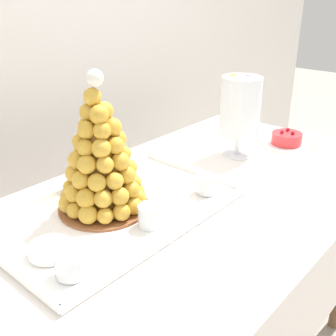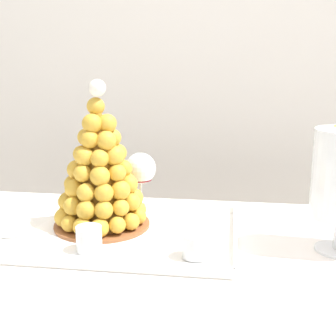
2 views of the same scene
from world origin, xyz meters
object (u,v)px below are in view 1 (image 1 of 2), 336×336
(creme_brulee_ramekin, at_px, (50,249))
(dessert_cup_left, at_px, (71,266))
(macaron_goblet, at_px, (240,107))
(croquembouche, at_px, (101,159))
(dessert_cup_centre, at_px, (206,185))
(wine_glass, at_px, (94,148))
(serving_tray, at_px, (119,212))
(fruit_tart_plate, at_px, (286,141))
(dessert_cup_mid_left, at_px, (150,217))

(creme_brulee_ramekin, bearing_deg, dessert_cup_left, -97.24)
(creme_brulee_ramekin, distance_m, macaron_goblet, 0.77)
(creme_brulee_ramekin, bearing_deg, croquembouche, 17.49)
(dessert_cup_centre, relative_size, macaron_goblet, 0.20)
(croquembouche, xyz_separation_m, wine_glass, (0.07, 0.12, -0.02))
(dessert_cup_left, bearing_deg, serving_tray, 26.46)
(creme_brulee_ramekin, height_order, wine_glass, wine_glass)
(serving_tray, relative_size, croquembouche, 1.76)
(fruit_tart_plate, bearing_deg, macaron_goblet, 157.54)
(dessert_cup_centre, distance_m, fruit_tart_plate, 0.51)
(dessert_cup_centre, height_order, macaron_goblet, macaron_goblet)
(dessert_cup_centre, distance_m, creme_brulee_ramekin, 0.46)
(creme_brulee_ramekin, height_order, fruit_tart_plate, fruit_tart_plate)
(dessert_cup_left, distance_m, dessert_cup_mid_left, 0.23)
(serving_tray, xyz_separation_m, macaron_goblet, (0.53, -0.02, 0.17))
(macaron_goblet, bearing_deg, fruit_tart_plate, -22.46)
(serving_tray, bearing_deg, macaron_goblet, -1.73)
(dessert_cup_mid_left, height_order, dessert_cup_centre, dessert_cup_mid_left)
(croquembouche, relative_size, wine_glass, 2.10)
(creme_brulee_ramekin, bearing_deg, macaron_goblet, 0.71)
(serving_tray, xyz_separation_m, dessert_cup_mid_left, (-0.00, -0.11, 0.03))
(croquembouche, distance_m, fruit_tart_plate, 0.77)
(wine_glass, bearing_deg, fruit_tart_plate, -20.77)
(croquembouche, relative_size, macaron_goblet, 1.26)
(dessert_cup_centre, height_order, fruit_tart_plate, fruit_tart_plate)
(dessert_cup_mid_left, xyz_separation_m, macaron_goblet, (0.53, 0.09, 0.14))
(serving_tray, distance_m, creme_brulee_ramekin, 0.22)
(croquembouche, bearing_deg, dessert_cup_mid_left, -84.55)
(macaron_goblet, bearing_deg, dessert_cup_centre, -163.21)
(wine_glass, bearing_deg, dessert_cup_left, -137.05)
(wine_glass, bearing_deg, creme_brulee_ramekin, -147.13)
(creme_brulee_ramekin, distance_m, wine_glass, 0.35)
(croquembouche, xyz_separation_m, creme_brulee_ramekin, (-0.21, -0.07, -0.13))
(serving_tray, distance_m, croquembouche, 0.15)
(fruit_tart_plate, xyz_separation_m, wine_glass, (-0.68, 0.26, 0.11))
(serving_tray, bearing_deg, fruit_tart_plate, -7.70)
(serving_tray, relative_size, macaron_goblet, 2.23)
(dessert_cup_mid_left, xyz_separation_m, creme_brulee_ramekin, (-0.22, 0.08, -0.01))
(croquembouche, distance_m, macaron_goblet, 0.55)
(creme_brulee_ramekin, bearing_deg, wine_glass, 32.87)
(dessert_cup_centre, relative_size, fruit_tart_plate, 0.26)
(dessert_cup_left, bearing_deg, fruit_tart_plate, 1.00)
(dessert_cup_centre, bearing_deg, dessert_cup_mid_left, -179.65)
(dessert_cup_left, xyz_separation_m, dessert_cup_mid_left, (0.23, 0.01, 0.00))
(creme_brulee_ramekin, bearing_deg, fruit_tart_plate, -4.42)
(dessert_cup_mid_left, height_order, macaron_goblet, macaron_goblet)
(dessert_cup_mid_left, bearing_deg, wine_glass, 77.22)
(dessert_cup_left, height_order, dessert_cup_centre, dessert_cup_centre)
(macaron_goblet, bearing_deg, serving_tray, 178.27)
(macaron_goblet, relative_size, fruit_tart_plate, 1.32)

